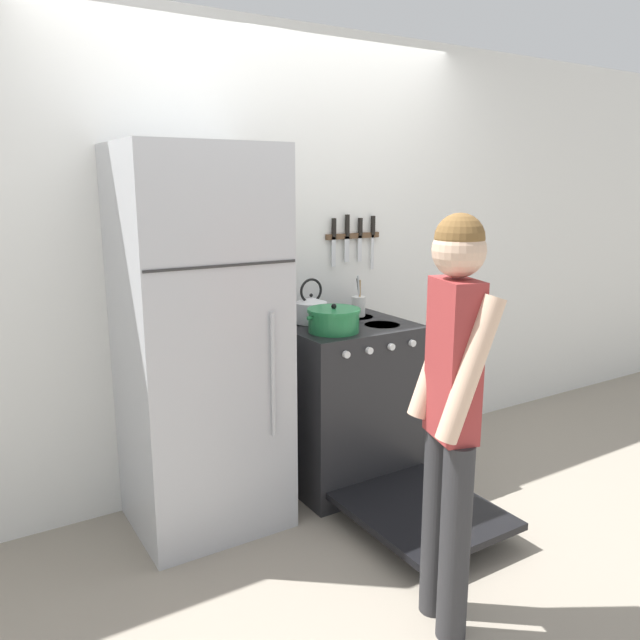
% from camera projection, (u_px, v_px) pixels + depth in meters
% --- Properties ---
extents(ground_plane, '(14.00, 14.00, 0.00)m').
position_uv_depth(ground_plane, '(275.00, 470.00, 3.78)').
color(ground_plane, gray).
extents(wall_back, '(10.00, 0.06, 2.55)m').
position_uv_depth(wall_back, '(269.00, 260.00, 3.53)').
color(wall_back, silver).
rests_on(wall_back, ground_plane).
extents(refrigerator, '(0.72, 0.65, 1.88)m').
position_uv_depth(refrigerator, '(201.00, 343.00, 3.03)').
color(refrigerator, '#B7BABF').
rests_on(refrigerator, ground_plane).
extents(stove_range, '(0.71, 1.38, 0.93)m').
position_uv_depth(stove_range, '(349.00, 406.00, 3.54)').
color(stove_range, '#232326').
rests_on(stove_range, ground_plane).
extents(dutch_oven_pot, '(0.32, 0.28, 0.15)m').
position_uv_depth(dutch_oven_pot, '(334.00, 320.00, 3.28)').
color(dutch_oven_pot, '#237A42').
rests_on(dutch_oven_pot, stove_range).
extents(tea_kettle, '(0.23, 0.18, 0.25)m').
position_uv_depth(tea_kettle, '(311.00, 309.00, 3.49)').
color(tea_kettle, silver).
rests_on(tea_kettle, stove_range).
extents(utensil_jar, '(0.08, 0.08, 0.24)m').
position_uv_depth(utensil_jar, '(358.00, 305.00, 3.66)').
color(utensil_jar, silver).
rests_on(utensil_jar, stove_range).
extents(person, '(0.32, 0.38, 1.60)m').
position_uv_depth(person, '(452.00, 404.00, 2.28)').
color(person, '#2D2D30').
rests_on(person, ground_plane).
extents(wall_knife_strip, '(0.38, 0.03, 0.34)m').
position_uv_depth(wall_knife_strip, '(353.00, 235.00, 3.75)').
color(wall_knife_strip, brown).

